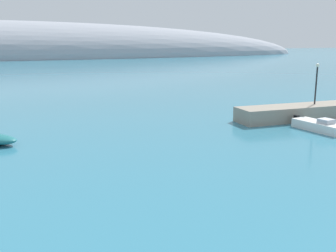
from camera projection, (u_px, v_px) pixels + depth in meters
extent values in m
cube|color=white|center=(319.00, 126.00, 35.90)|extent=(2.39, 5.08, 0.82)
cube|color=black|center=(296.00, 119.00, 38.15)|extent=(0.41, 0.48, 0.74)
cube|color=#B2B7C1|center=(326.00, 121.00, 35.14)|extent=(1.23, 1.29, 0.40)
cylinder|color=black|center=(316.00, 86.00, 40.95)|extent=(0.16, 0.16, 3.89)
sphere|color=#EAEACC|center=(318.00, 65.00, 40.50)|extent=(0.36, 0.36, 0.36)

